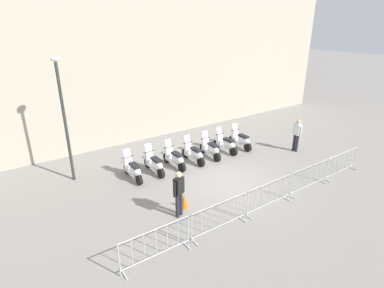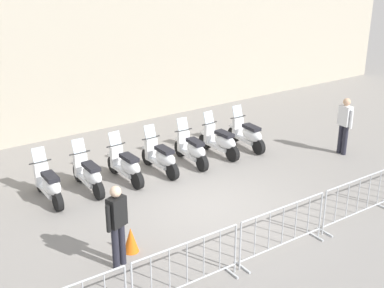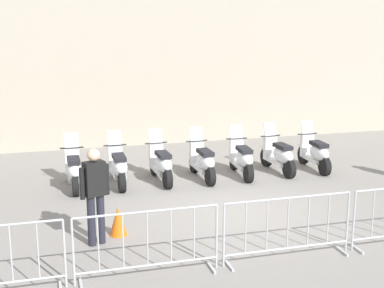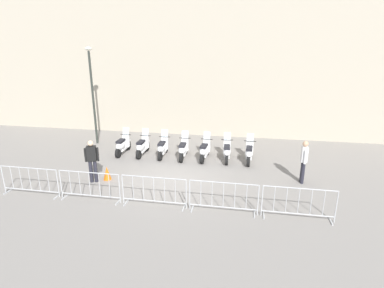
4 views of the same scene
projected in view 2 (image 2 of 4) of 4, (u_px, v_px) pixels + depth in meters
name	position (u px, v px, depth m)	size (l,w,h in m)	color
ground_plane	(214.00, 207.00, 12.41)	(120.00, 120.00, 0.00)	gray
motorcycle_0	(49.00, 185.00, 12.53)	(0.56, 1.72, 1.24)	black
motorcycle_1	(89.00, 175.00, 13.07)	(0.56, 1.72, 1.24)	black
motorcycle_2	(126.00, 166.00, 13.60)	(0.56, 1.72, 1.24)	black
motorcycle_3	(161.00, 158.00, 14.11)	(0.56, 1.72, 1.24)	black
motorcycle_4	(192.00, 150.00, 14.66)	(0.56, 1.73, 1.24)	black
motorcycle_5	(220.00, 141.00, 15.26)	(0.56, 1.72, 1.24)	black
motorcycle_6	(248.00, 135.00, 15.79)	(0.56, 1.72, 1.24)	black
barrier_segment_1	(187.00, 268.00, 9.21)	(2.24, 0.47, 1.07)	#B2B5B7
barrier_segment_2	(282.00, 230.00, 10.44)	(2.24, 0.47, 1.07)	#B2B5B7
barrier_segment_3	(358.00, 200.00, 11.66)	(2.24, 0.47, 1.07)	#B2B5B7
officer_near_row_end	(117.00, 222.00, 9.84)	(0.53, 0.32, 1.73)	#23232D
officer_mid_plaza	(345.00, 123.00, 15.23)	(0.23, 0.55, 1.73)	#23232D
traffic_cone	(131.00, 240.00, 10.55)	(0.32, 0.32, 0.55)	orange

